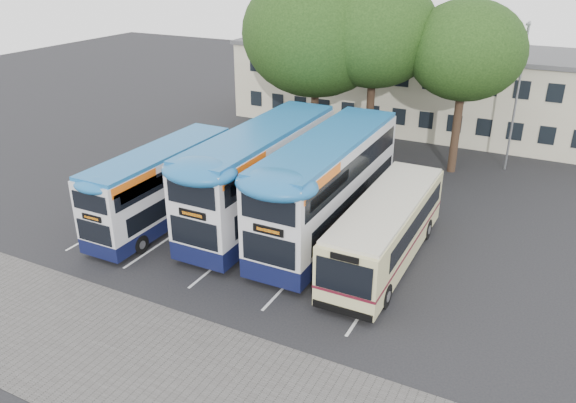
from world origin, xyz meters
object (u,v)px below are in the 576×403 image
Objects in this scene: tree_mid at (375,33)px; bus_single at (387,226)px; lamp_post at (518,90)px; tree_right at (466,51)px; tree_left at (316,33)px; bus_dd_left at (162,183)px; bus_dd_right at (328,182)px; bus_dd_mid at (262,172)px.

tree_mid reaches higher than bus_single.
tree_right is (-2.99, -1.88, 2.38)m from lamp_post.
tree_left is 14.53m from bus_dd_left.
lamp_post is 0.77× the size of bus_dd_right.
bus_dd_right is (1.80, -10.89, -5.49)m from tree_mid.
tree_left is at bearing -166.91° from lamp_post.
lamp_post is 12.78m from tree_left.
lamp_post reaches higher than bus_dd_left.
bus_dd_mid is at bearing -121.81° from tree_right.
lamp_post is at bearing 63.48° from bus_dd_right.
bus_dd_right is at bearing -116.52° from lamp_post.
tree_mid is 1.14× the size of bus_single.
lamp_post is 21.71m from bus_dd_left.
lamp_post is at bearing 47.62° from bus_dd_left.
tree_mid is 0.98× the size of bus_dd_mid.
tree_mid reaches higher than tree_right.
bus_dd_right is at bearing 18.41° from bus_dd_left.
bus_dd_mid is (-10.15, -13.42, -2.40)m from lamp_post.
lamp_post is 0.87× the size of tree_right.
tree_right is (5.43, 0.50, -0.73)m from tree_mid.
tree_left reaches higher than bus_dd_mid.
bus_dd_mid is (4.35, 2.48, 0.52)m from bus_dd_left.
lamp_post is at bearing 13.09° from tree_left.
tree_right is at bearing 50.61° from bus_dd_left.
tree_left is 1.16× the size of tree_right.
tree_mid is (3.70, 0.44, 0.17)m from tree_left.
bus_dd_mid is at bearing 170.76° from bus_single.
tree_left reaches higher than tree_mid.
tree_left reaches higher than bus_dd_left.
lamp_post is at bearing 77.39° from bus_single.
lamp_post reaches higher than bus_dd_right.
tree_right is 1.03× the size of bus_single.
lamp_post is 15.02m from bus_dd_right.
bus_dd_right is (-6.62, -13.27, -2.38)m from lamp_post.
bus_dd_left is at bearing -132.38° from lamp_post.
lamp_post reaches higher than bus_dd_mid.
tree_mid reaches higher than bus_dd_mid.
lamp_post is 0.75× the size of tree_left.
tree_right is 1.10× the size of bus_dd_left.
bus_dd_mid is at bearing -127.10° from lamp_post.
tree_right is at bearing 5.27° from tree_mid.
bus_dd_mid reaches higher than bus_single.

